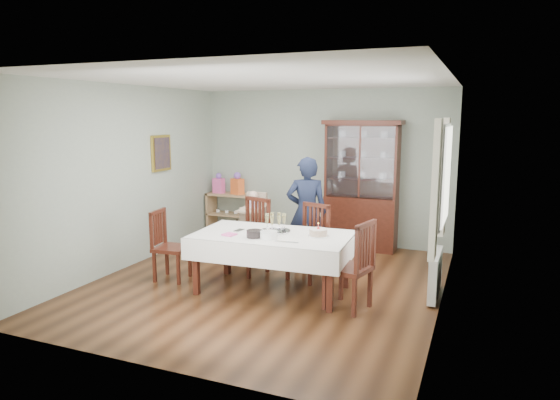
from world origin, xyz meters
The scene contains 25 objects.
floor centered at (0.00, 0.00, 0.00)m, with size 5.00×5.00×0.00m, color #593319.
room_shell centered at (0.00, 0.53, 1.70)m, with size 5.00×5.00×5.00m.
dining_table centered at (0.19, -0.25, 0.38)m, with size 2.05×1.24×0.76m.
china_cabinet centered at (0.75, 2.26, 1.12)m, with size 1.30×0.48×2.18m.
sideboard centered at (-1.75, 2.28, 0.40)m, with size 0.90×0.38×0.80m.
picture_frame centered at (-2.22, 0.80, 1.65)m, with size 0.04×0.48×0.58m, color gold.
window centered at (2.22, 0.30, 1.55)m, with size 0.04×1.02×1.22m, color white.
curtain_left centered at (2.16, -0.32, 1.45)m, with size 0.07×0.30×1.55m, color silver.
curtain_right centered at (2.16, 0.92, 1.45)m, with size 0.07×0.30×1.55m, color silver.
radiator centered at (2.16, 0.30, 0.30)m, with size 0.10×0.80×0.55m, color white.
chair_far_left centered at (-0.44, 0.34, 0.32)m, with size 0.60×0.60×1.07m.
chair_far_right centered at (0.45, 0.39, 0.31)m, with size 0.58×0.58×1.04m.
chair_end_left centered at (-1.30, -0.36, 0.29)m, with size 0.49×0.49×0.97m.
chair_end_right centered at (1.26, -0.46, 0.32)m, with size 0.58×0.58×1.06m.
woman centered at (0.24, 0.92, 0.83)m, with size 0.61×0.40×1.66m, color black.
high_chair centered at (-0.75, 1.16, 0.41)m, with size 0.48×0.48×1.06m.
champagne_tray centered at (0.18, -0.13, 0.83)m, with size 0.39×0.39×0.23m.
birthday_cake centered at (0.77, -0.15, 0.81)m, with size 0.26×0.26×0.18m.
plate_stack_dark centered at (0.05, -0.50, 0.81)m, with size 0.19×0.19×0.09m, color black.
plate_stack_white centered at (0.24, -0.49, 0.81)m, with size 0.21×0.21×0.09m, color white.
napkin_stack centered at (-0.29, -0.52, 0.77)m, with size 0.15×0.15×0.02m, color #F159A4.
cutlery centered at (-0.33, -0.24, 0.77)m, with size 0.11×0.17×0.01m, color silver, non-canonical shape.
cake_knife centered at (0.51, -0.58, 0.77)m, with size 0.30×0.03×0.01m, color silver.
gift_bag_pink centered at (-1.99, 2.26, 0.97)m, with size 0.22×0.15×0.38m.
gift_bag_orange centered at (-1.59, 2.26, 0.98)m, with size 0.27×0.23×0.41m.
Camera 1 is at (2.63, -5.95, 2.26)m, focal length 32.00 mm.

